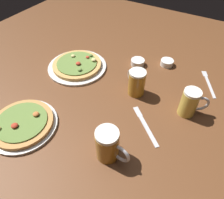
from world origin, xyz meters
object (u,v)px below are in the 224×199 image
pizza_plate_near (23,124)px  beer_mug_amber (108,145)px  fork_left (209,83)px  pizza_plate_far (77,65)px  beer_mug_dark (190,103)px  ramekin_sauce (167,63)px  knife_right (145,125)px  ramekin_butter (138,62)px  beer_mug_pale (136,82)px

pizza_plate_near → beer_mug_amber: (0.39, 0.07, 0.05)m
beer_mug_amber → fork_left: size_ratio=0.71×
pizza_plate_near → pizza_plate_far: (-0.05, 0.46, -0.00)m
fork_left → beer_mug_dark: bearing=-99.2°
pizza_plate_near → ramekin_sauce: size_ratio=4.02×
pizza_plate_far → fork_left: pizza_plate_far is taller
beer_mug_dark → ramekin_sauce: 0.37m
pizza_plate_near → fork_left: size_ratio=1.46×
ramekin_sauce → knife_right: bearing=-81.0°
ramekin_butter → pizza_plate_near: bearing=-109.5°
beer_mug_pale → pizza_plate_far: bearing=177.9°
pizza_plate_near → ramekin_butter: size_ratio=3.75×
fork_left → ramekin_sauce: bearing=170.6°
pizza_plate_far → beer_mug_amber: bearing=-41.0°
beer_mug_dark → knife_right: beer_mug_dark is taller
pizza_plate_near → beer_mug_pale: (0.33, 0.44, 0.05)m
beer_mug_dark → knife_right: size_ratio=0.73×
knife_right → ramekin_butter: bearing=120.0°
beer_mug_dark → pizza_plate_far: bearing=178.4°
pizza_plate_near → knife_right: (0.46, 0.27, -0.01)m
beer_mug_pale → knife_right: beer_mug_pale is taller
beer_mug_dark → beer_mug_pale: 0.26m
beer_mug_dark → ramekin_butter: 0.42m
knife_right → beer_mug_dark: bearing=51.0°
pizza_plate_far → knife_right: bearing=-19.7°
ramekin_sauce → fork_left: 0.26m
pizza_plate_near → ramekin_butter: (0.23, 0.66, 0.00)m
beer_mug_dark → fork_left: beer_mug_dark is taller
beer_mug_dark → beer_mug_amber: beer_mug_amber is taller
beer_mug_dark → ramekin_butter: (-0.36, 0.22, -0.05)m
beer_mug_dark → fork_left: 0.27m
beer_mug_amber → beer_mug_pale: size_ratio=1.08×
pizza_plate_near → fork_left: (0.63, 0.70, -0.01)m
fork_left → pizza_plate_near: bearing=-132.0°
ramekin_sauce → ramekin_butter: same height
pizza_plate_near → pizza_plate_far: size_ratio=0.89×
beer_mug_pale → beer_mug_dark: bearing=-0.8°
beer_mug_amber → knife_right: 0.23m
beer_mug_pale → ramekin_butter: beer_mug_pale is taller
fork_left → pizza_plate_far: bearing=-160.3°
fork_left → knife_right: size_ratio=1.09×
beer_mug_amber → beer_mug_pale: beer_mug_amber is taller
beer_mug_dark → fork_left: bearing=80.8°
beer_mug_pale → ramekin_sauce: 0.31m
ramekin_butter → ramekin_sauce: bearing=29.5°
pizza_plate_near → beer_mug_amber: bearing=10.1°
pizza_plate_far → knife_right: pizza_plate_far is taller
pizza_plate_near → ramekin_butter: bearing=70.5°
pizza_plate_far → beer_mug_pale: size_ratio=2.52×
pizza_plate_far → beer_mug_amber: 0.59m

